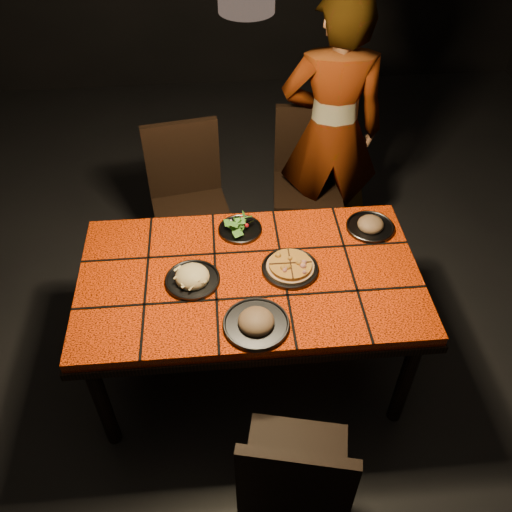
{
  "coord_description": "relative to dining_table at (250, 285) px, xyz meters",
  "views": [
    {
      "loc": [
        -0.12,
        -1.77,
        2.57
      ],
      "look_at": [
        0.03,
        0.04,
        0.82
      ],
      "focal_mm": 38.0,
      "sensor_mm": 36.0,
      "label": 1
    }
  ],
  "objects": [
    {
      "name": "plate_mushroom_b",
      "position": [
        0.64,
        0.27,
        0.1
      ],
      "size": [
        0.25,
        0.25,
        0.08
      ],
      "color": "#333438",
      "rests_on": "dining_table"
    },
    {
      "name": "plate_pizza",
      "position": [
        0.19,
        0.01,
        0.1
      ],
      "size": [
        0.27,
        0.27,
        0.04
      ],
      "color": "#333438",
      "rests_on": "dining_table"
    },
    {
      "name": "chair_near",
      "position": [
        0.1,
        -0.88,
        -0.15
      ],
      "size": [
        0.49,
        0.49,
        0.91
      ],
      "rotation": [
        0.0,
        0.0,
        2.92
      ],
      "color": "black",
      "rests_on": "ground"
    },
    {
      "name": "plate_salad",
      "position": [
        -0.02,
        0.31,
        0.1
      ],
      "size": [
        0.22,
        0.22,
        0.07
      ],
      "color": "#333438",
      "rests_on": "dining_table"
    },
    {
      "name": "diner",
      "position": [
        0.58,
        1.05,
        0.18
      ],
      "size": [
        0.66,
        0.46,
        1.7
      ],
      "primitive_type": "imported",
      "rotation": [
        0.0,
        0.0,
        3.05
      ],
      "color": "brown",
      "rests_on": "ground"
    },
    {
      "name": "plate_mushroom_a",
      "position": [
        0.0,
        -0.31,
        0.1
      ],
      "size": [
        0.29,
        0.29,
        0.09
      ],
      "color": "#333438",
      "rests_on": "dining_table"
    },
    {
      "name": "room_shell",
      "position": [
        0.0,
        0.0,
        0.83
      ],
      "size": [
        6.04,
        7.04,
        3.08
      ],
      "color": "black",
      "rests_on": "ground"
    },
    {
      "name": "plate_pasta",
      "position": [
        -0.27,
        -0.03,
        0.1
      ],
      "size": [
        0.26,
        0.26,
        0.08
      ],
      "color": "#333438",
      "rests_on": "dining_table"
    },
    {
      "name": "dining_table",
      "position": [
        0.0,
        0.0,
        0.0
      ],
      "size": [
        1.62,
        0.92,
        0.75
      ],
      "color": "#EC3907",
      "rests_on": "ground"
    },
    {
      "name": "chair_far_left",
      "position": [
        -0.31,
        0.9,
        -0.11
      ],
      "size": [
        0.51,
        0.51,
        0.99
      ],
      "rotation": [
        0.0,
        0.0,
        0.17
      ],
      "color": "black",
      "rests_on": "ground"
    },
    {
      "name": "chair_far_right",
      "position": [
        0.46,
        1.09,
        -0.13
      ],
      "size": [
        0.47,
        0.47,
        0.95
      ],
      "rotation": [
        0.0,
        0.0,
        -0.11
      ],
      "color": "black",
      "rests_on": "ground"
    }
  ]
}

